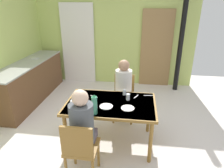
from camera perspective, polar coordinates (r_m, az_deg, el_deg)
ground_plane at (r=3.47m, az=-6.29°, el=-16.14°), size 7.22×7.22×0.00m
wall_back at (r=5.52m, az=0.07°, el=13.19°), size 4.32×0.10×2.55m
door_wooden at (r=5.47m, az=12.42°, el=9.66°), size 0.80×0.05×2.00m
stove_pipe_column at (r=5.23m, az=19.02°, el=11.48°), size 0.12×0.12×2.55m
curtain_panel at (r=5.66m, az=-9.60°, el=11.01°), size 0.90×0.03×2.14m
kitchen_counter at (r=5.00m, az=-22.29°, el=0.71°), size 0.61×2.41×0.91m
dining_table at (r=3.11m, az=-0.37°, el=-6.53°), size 1.37×0.89×0.72m
chair_near_diner at (r=2.61m, az=-8.99°, el=-17.49°), size 0.40×0.40×0.87m
chair_far_diner at (r=3.87m, az=3.35°, el=-3.00°), size 0.40×0.40×0.87m
person_near_diner at (r=2.54m, az=-8.52°, el=-10.63°), size 0.30×0.37×0.77m
person_far_diner at (r=3.63m, az=3.28°, el=0.13°), size 0.30×0.37×0.77m
water_bottle_green_near at (r=2.74m, az=-5.03°, el=-5.93°), size 0.08×0.08×0.29m
dinner_plate_near_left at (r=2.97m, az=-1.68°, el=-6.40°), size 0.19×0.19×0.01m
dinner_plate_near_right at (r=3.17m, az=-9.79°, el=-4.72°), size 0.22×0.22×0.01m
dinner_plate_far_center at (r=2.93m, az=4.50°, el=-6.86°), size 0.19×0.19×0.01m
drinking_glass_by_near_diner at (r=3.15m, az=4.58°, el=-3.69°), size 0.06×0.06×0.10m
drinking_glass_by_far_diner at (r=3.32m, az=3.58°, el=-2.35°), size 0.06×0.06×0.09m
drinking_glass_spare_center at (r=2.91m, az=-5.70°, el=-6.21°), size 0.06×0.06×0.09m
cutlery_knife_near at (r=3.36m, az=10.23°, el=-3.22°), size 0.15×0.03×0.00m
cutlery_fork_near at (r=3.40m, az=-8.21°, el=-2.76°), size 0.15×0.06×0.00m
cutlery_knife_far at (r=3.28m, az=-5.17°, el=-3.54°), size 0.14×0.09×0.00m
cutlery_fork_far at (r=3.29m, az=6.89°, el=-3.55°), size 0.08×0.14×0.00m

